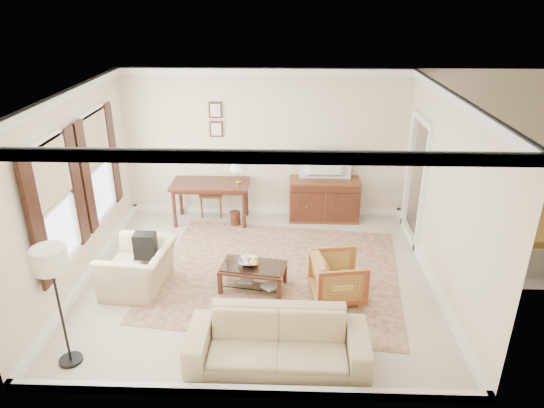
# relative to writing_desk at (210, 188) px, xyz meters

# --- Properties ---
(room_shell) EXTENTS (5.51, 5.01, 2.91)m
(room_shell) POSITION_rel_writing_desk_xyz_m (1.05, -2.03, 1.77)
(room_shell) COLOR beige
(room_shell) RESTS_ON ground
(annex_bedroom) EXTENTS (3.00, 2.70, 2.90)m
(annex_bedroom) POSITION_rel_writing_desk_xyz_m (5.54, -0.88, -0.36)
(annex_bedroom) COLOR beige
(annex_bedroom) RESTS_ON ground
(window_front) EXTENTS (0.12, 1.56, 1.80)m
(window_front) POSITION_rel_writing_desk_xyz_m (-1.65, -2.73, 0.85)
(window_front) COLOR #CCB284
(window_front) RESTS_ON room_shell
(window_rear) EXTENTS (0.12, 1.56, 1.80)m
(window_rear) POSITION_rel_writing_desk_xyz_m (-1.65, -1.13, 0.85)
(window_rear) COLOR #CCB284
(window_rear) RESTS_ON room_shell
(doorway) EXTENTS (0.10, 1.12, 2.25)m
(doorway) POSITION_rel_writing_desk_xyz_m (3.76, -0.53, 0.37)
(doorway) COLOR white
(doorway) RESTS_ON room_shell
(rug) EXTENTS (4.22, 3.74, 0.01)m
(rug) POSITION_rel_writing_desk_xyz_m (1.32, -1.88, -0.70)
(rug) COLOR maroon
(rug) RESTS_ON room_shell
(writing_desk) EXTENTS (1.49, 0.74, 0.81)m
(writing_desk) POSITION_rel_writing_desk_xyz_m (0.00, 0.00, 0.00)
(writing_desk) COLOR #512517
(writing_desk) RESTS_ON room_shell
(desk_chair) EXTENTS (0.53, 0.53, 1.05)m
(desk_chair) POSITION_rel_writing_desk_xyz_m (-0.04, 0.35, -0.18)
(desk_chair) COLOR brown
(desk_chair) RESTS_ON room_shell
(desk_lamp) EXTENTS (0.32, 0.32, 0.50)m
(desk_lamp) POSITION_rel_writing_desk_xyz_m (0.54, 0.00, 0.36)
(desk_lamp) COLOR silver
(desk_lamp) RESTS_ON writing_desk
(framed_prints) EXTENTS (0.25, 0.04, 0.68)m
(framed_prints) POSITION_rel_writing_desk_xyz_m (0.10, 0.44, 1.24)
(framed_prints) COLOR #512517
(framed_prints) RESTS_ON room_shell
(sideboard) EXTENTS (1.36, 0.52, 0.84)m
(sideboard) POSITION_rel_writing_desk_xyz_m (2.21, 0.18, -0.29)
(sideboard) COLOR brown
(sideboard) RESTS_ON room_shell
(tv) EXTENTS (0.95, 0.55, 0.12)m
(tv) POSITION_rel_writing_desk_xyz_m (2.21, 0.16, 0.61)
(tv) COLOR black
(tv) RESTS_ON sideboard
(coffee_table) EXTENTS (1.04, 0.71, 0.41)m
(coffee_table) POSITION_rel_writing_desk_xyz_m (0.98, -2.34, -0.40)
(coffee_table) COLOR #512517
(coffee_table) RESTS_ON room_shell
(fruit_bowl) EXTENTS (0.42, 0.42, 0.10)m
(fruit_bowl) POSITION_rel_writing_desk_xyz_m (0.91, -2.31, -0.25)
(fruit_bowl) COLOR silver
(fruit_bowl) RESTS_ON coffee_table
(book_a) EXTENTS (0.28, 0.06, 0.38)m
(book_a) POSITION_rel_writing_desk_xyz_m (0.77, -2.31, -0.54)
(book_a) COLOR brown
(book_a) RESTS_ON coffee_table
(book_b) EXTENTS (0.21, 0.23, 0.38)m
(book_b) POSITION_rel_writing_desk_xyz_m (1.20, -2.41, -0.55)
(book_b) COLOR brown
(book_b) RESTS_ON coffee_table
(striped_armchair) EXTENTS (0.79, 0.83, 0.76)m
(striped_armchair) POSITION_rel_writing_desk_xyz_m (2.24, -2.53, -0.33)
(striped_armchair) COLOR maroon
(striped_armchair) RESTS_ON room_shell
(club_armchair) EXTENTS (0.82, 1.15, 0.94)m
(club_armchair) POSITION_rel_writing_desk_xyz_m (-0.75, -2.38, -0.23)
(club_armchair) COLOR #C6BA86
(club_armchair) RESTS_ON room_shell
(backpack) EXTENTS (0.22, 0.32, 0.40)m
(backpack) POSITION_rel_writing_desk_xyz_m (-0.64, -2.28, 0.01)
(backpack) COLOR black
(backpack) RESTS_ON club_armchair
(sofa) EXTENTS (2.20, 0.67, 0.85)m
(sofa) POSITION_rel_writing_desk_xyz_m (1.39, -3.94, -0.28)
(sofa) COLOR #C6BA86
(sofa) RESTS_ON room_shell
(floor_lamp) EXTENTS (0.39, 0.39, 1.59)m
(floor_lamp) POSITION_rel_writing_desk_xyz_m (-1.16, -4.02, 0.63)
(floor_lamp) COLOR black
(floor_lamp) RESTS_ON room_shell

